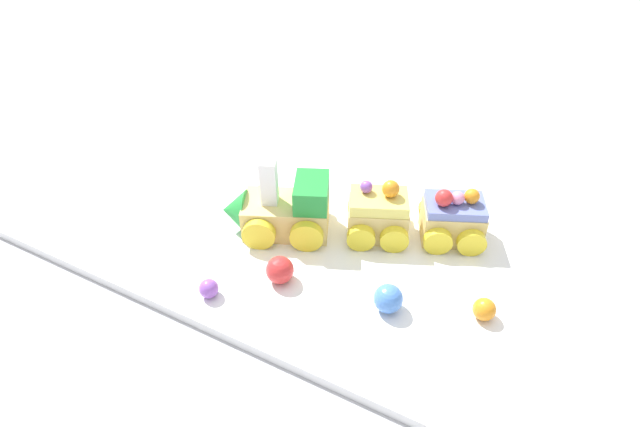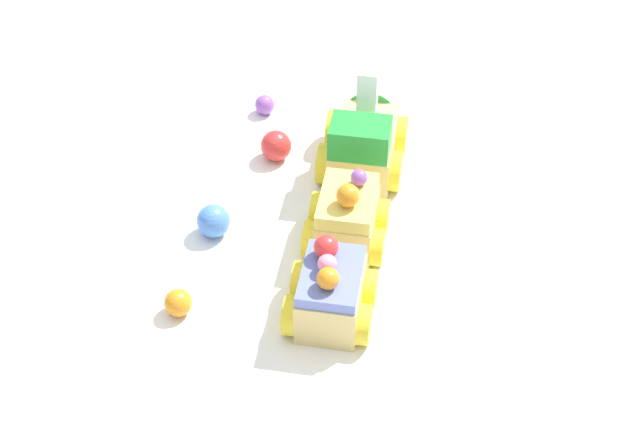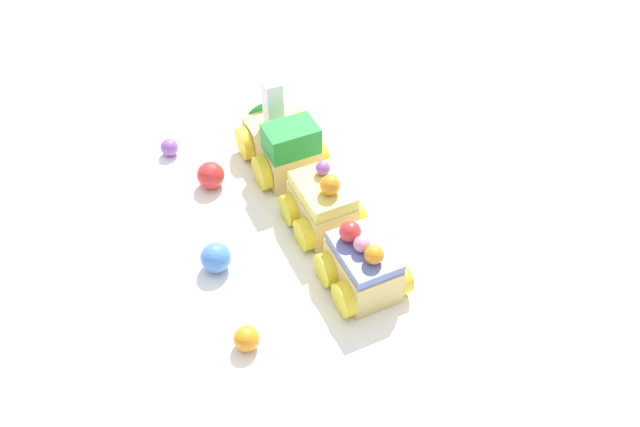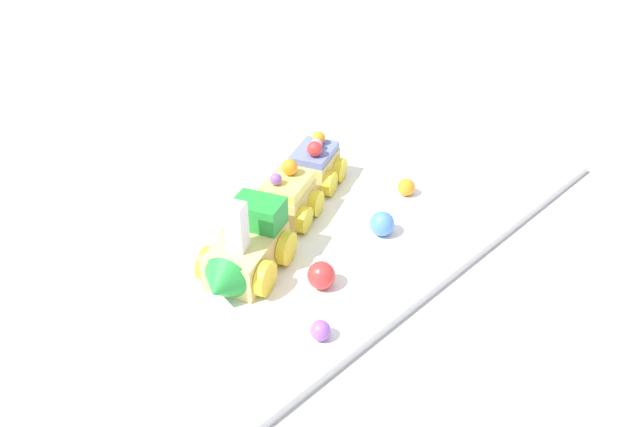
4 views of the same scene
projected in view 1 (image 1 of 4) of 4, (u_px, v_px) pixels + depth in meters
ground_plane at (348, 257)px, 0.58m from camera, size 10.00×10.00×0.00m
display_board at (348, 254)px, 0.57m from camera, size 0.79×0.32×0.01m
cake_train_locomotive at (280, 211)px, 0.58m from camera, size 0.14×0.11×0.10m
cake_car_lemon at (378, 215)px, 0.57m from camera, size 0.09×0.09×0.07m
cake_car_blueberry at (452, 219)px, 0.57m from camera, size 0.09×0.09×0.07m
gumball_orange at (484, 309)px, 0.49m from camera, size 0.02×0.02×0.02m
gumball_purple at (209, 288)px, 0.51m from camera, size 0.02×0.02×0.02m
gumball_red at (280, 270)px, 0.52m from camera, size 0.03×0.03×0.03m
gumball_blue at (388, 299)px, 0.49m from camera, size 0.03×0.03×0.03m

